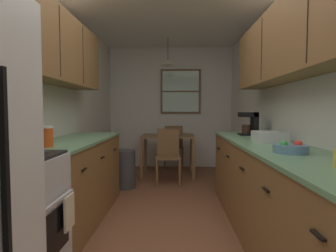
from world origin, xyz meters
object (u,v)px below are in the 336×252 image
(stove_range, at_px, (7,224))
(storage_canister, at_px, (46,137))
(dining_chair_near, at_px, (168,153))
(table_serving_bowl, at_px, (174,134))
(coffee_maker, at_px, (250,123))
(dish_rack, at_px, (269,137))
(fruit_bowl, at_px, (291,148))
(dining_chair_far, at_px, (173,145))
(trash_bin, at_px, (124,169))
(dining_table, at_px, (168,142))

(stove_range, distance_m, storage_canister, 0.78)
(dining_chair_near, xyz_separation_m, table_serving_bowl, (0.09, 0.60, 0.28))
(dining_chair_near, bearing_deg, coffee_maker, -44.58)
(storage_canister, xyz_separation_m, coffee_maker, (2.05, 1.17, 0.06))
(dish_rack, bearing_deg, dining_chair_near, 121.40)
(fruit_bowl, bearing_deg, dining_chair_far, 103.71)
(dining_chair_far, distance_m, storage_canister, 3.57)
(coffee_maker, bearing_deg, trash_bin, 156.10)
(fruit_bowl, bearing_deg, dining_chair_near, 111.17)
(coffee_maker, height_order, dish_rack, coffee_maker)
(coffee_maker, relative_size, dish_rack, 0.85)
(dining_table, height_order, table_serving_bowl, table_serving_bowl)
(dining_chair_near, bearing_deg, stove_range, -109.34)
(fruit_bowl, distance_m, dish_rack, 0.75)
(trash_bin, height_order, storage_canister, storage_canister)
(fruit_bowl, distance_m, table_serving_bowl, 3.22)
(stove_range, distance_m, dish_rack, 2.35)
(dining_table, xyz_separation_m, trash_bin, (-0.67, -0.85, -0.34))
(dish_rack, relative_size, table_serving_bowl, 1.61)
(dining_chair_far, bearing_deg, coffee_maker, -65.89)
(stove_range, relative_size, fruit_bowl, 4.44)
(dining_chair_far, bearing_deg, fruit_bowl, -76.29)
(dining_chair_far, distance_m, dish_rack, 3.10)
(fruit_bowl, xyz_separation_m, table_serving_bowl, (-0.87, 3.09, -0.15))
(dining_chair_near, height_order, dining_chair_far, same)
(trash_bin, distance_m, dish_rack, 2.38)
(stove_range, xyz_separation_m, trash_bin, (0.29, 2.52, -0.18))
(coffee_maker, relative_size, table_serving_bowl, 1.38)
(stove_range, relative_size, storage_canister, 6.19)
(dining_chair_far, height_order, storage_canister, storage_canister)
(storage_canister, bearing_deg, dining_table, 70.94)
(trash_bin, bearing_deg, stove_range, -96.66)
(dining_chair_far, xyz_separation_m, trash_bin, (-0.76, -1.43, -0.21))
(trash_bin, bearing_deg, storage_canister, -98.79)
(stove_range, distance_m, dining_chair_far, 4.09)
(stove_range, relative_size, trash_bin, 1.86)
(table_serving_bowl, bearing_deg, dish_rack, -67.46)
(trash_bin, bearing_deg, dish_rack, -40.06)
(dining_table, bearing_deg, coffee_maker, -56.37)
(dining_chair_far, distance_m, trash_bin, 1.64)
(storage_canister, bearing_deg, dining_chair_near, 65.99)
(dining_chair_near, height_order, dish_rack, dish_rack)
(coffee_maker, distance_m, table_serving_bowl, 1.93)
(dining_chair_far, bearing_deg, dining_chair_near, -93.63)
(dining_table, relative_size, dining_chair_near, 1.08)
(dining_chair_near, height_order, storage_canister, storage_canister)
(dining_table, xyz_separation_m, fruit_bowl, (0.99, -3.07, 0.31))
(trash_bin, relative_size, coffee_maker, 2.03)
(stove_range, xyz_separation_m, table_serving_bowl, (1.07, 3.39, 0.31))
(dining_chair_near, xyz_separation_m, coffee_maker, (1.06, -1.05, 0.55))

